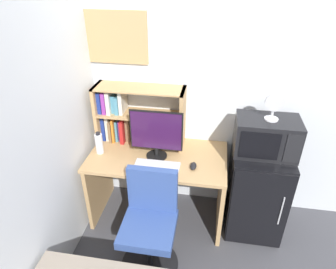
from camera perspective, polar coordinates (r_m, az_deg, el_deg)
name	(u,v)px	position (r m, az deg, el deg)	size (l,w,h in m)	color
wall_back	(318,92)	(2.86, 26.71, 7.30)	(6.40, 0.04, 2.60)	silver
desk	(158,175)	(2.85, -1.89, -7.70)	(1.24, 0.68, 0.74)	tan
hutch_bookshelf	(126,113)	(2.83, -7.96, 4.05)	(0.82, 0.26, 0.56)	tan
monitor	(156,133)	(2.57, -2.26, 0.26)	(0.46, 0.19, 0.45)	black
keyboard	(157,165)	(2.58, -2.06, -5.89)	(0.39, 0.13, 0.02)	silver
computer_mouse	(193,166)	(2.56, 4.88, -6.02)	(0.05, 0.10, 0.04)	black
water_bottle	(99,143)	(2.77, -13.04, -1.65)	(0.07, 0.07, 0.21)	silver
mini_fridge	(256,190)	(2.93, 16.44, -10.17)	(0.50, 0.57, 0.85)	black
microwave	(266,136)	(2.60, 18.29, -0.33)	(0.51, 0.33, 0.31)	black
desk_fan	(275,106)	(2.47, 19.71, 5.20)	(0.15, 0.11, 0.23)	silver
desk_chair	(150,228)	(2.53, -3.44, -17.49)	(0.48, 0.48, 0.90)	black
wall_corkboard	(115,37)	(2.73, -10.02, 17.81)	(0.57, 0.02, 0.44)	tan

